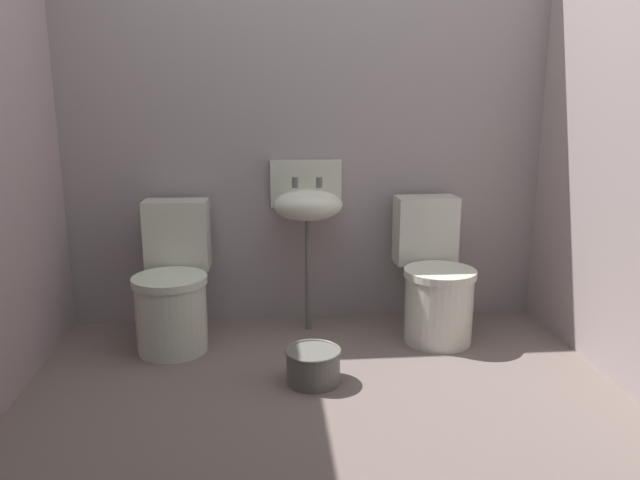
# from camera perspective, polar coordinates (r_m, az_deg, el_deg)

# --- Properties ---
(ground_plane) EXTENTS (3.23, 2.66, 0.08)m
(ground_plane) POSITION_cam_1_polar(r_m,az_deg,el_deg) (2.90, 0.51, -15.73)
(ground_plane) COLOR #73645D
(wall_back) EXTENTS (3.23, 0.10, 2.40)m
(wall_back) POSITION_cam_1_polar(r_m,az_deg,el_deg) (3.71, -1.23, 10.76)
(wall_back) COLOR #9D9294
(wall_back) RESTS_ON ground
(toilet_left) EXTENTS (0.41, 0.60, 0.78)m
(toilet_left) POSITION_cam_1_polar(r_m,az_deg,el_deg) (3.50, -13.40, -4.42)
(toilet_left) COLOR silver
(toilet_left) RESTS_ON ground
(toilet_right) EXTENTS (0.42, 0.61, 0.78)m
(toilet_right) POSITION_cam_1_polar(r_m,az_deg,el_deg) (3.59, 10.54, -3.83)
(toilet_right) COLOR silver
(toilet_right) RESTS_ON ground
(sink) EXTENTS (0.42, 0.35, 0.99)m
(sink) POSITION_cam_1_polar(r_m,az_deg,el_deg) (3.55, -1.15, 3.41)
(sink) COLOR slate
(sink) RESTS_ON ground
(bucket) EXTENTS (0.28, 0.28, 0.17)m
(bucket) POSITION_cam_1_polar(r_m,az_deg,el_deg) (3.04, -0.63, -11.46)
(bucket) COLOR slate
(bucket) RESTS_ON ground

